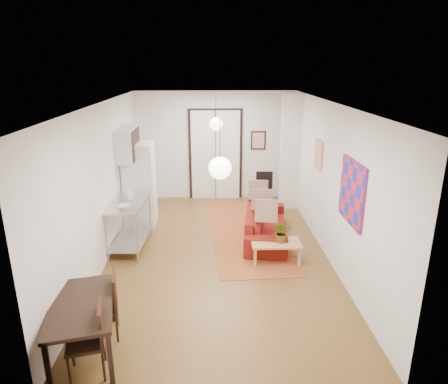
{
  "coord_description": "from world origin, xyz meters",
  "views": [
    {
      "loc": [
        -0.11,
        -7.09,
        3.56
      ],
      "look_at": [
        0.12,
        0.07,
        1.25
      ],
      "focal_mm": 32.0,
      "sensor_mm": 36.0,
      "label": 1
    }
  ],
  "objects_px": {
    "coffee_table": "(276,244)",
    "dining_chair_far": "(87,331)",
    "black_side_chair": "(263,183)",
    "dining_chair_near": "(102,298)",
    "dining_table": "(81,309)",
    "fridge": "(140,185)",
    "sofa": "(266,224)",
    "kitchen_counter": "(129,218)"
  },
  "relations": [
    {
      "from": "coffee_table",
      "to": "dining_chair_far",
      "type": "height_order",
      "value": "dining_chair_far"
    },
    {
      "from": "black_side_chair",
      "to": "dining_chair_near",
      "type": "bearing_deg",
      "value": 63.14
    },
    {
      "from": "dining_table",
      "to": "black_side_chair",
      "type": "distance_m",
      "value": 6.51
    },
    {
      "from": "fridge",
      "to": "dining_chair_near",
      "type": "distance_m",
      "value": 3.97
    },
    {
      "from": "sofa",
      "to": "dining_chair_far",
      "type": "bearing_deg",
      "value": 152.45
    },
    {
      "from": "dining_chair_near",
      "to": "black_side_chair",
      "type": "distance_m",
      "value": 6.05
    },
    {
      "from": "coffee_table",
      "to": "dining_chair_near",
      "type": "relative_size",
      "value": 1.01
    },
    {
      "from": "dining_chair_near",
      "to": "fridge",
      "type": "bearing_deg",
      "value": 169.09
    },
    {
      "from": "black_side_chair",
      "to": "dining_table",
      "type": "bearing_deg",
      "value": 63.92
    },
    {
      "from": "coffee_table",
      "to": "dining_chair_near",
      "type": "height_order",
      "value": "dining_chair_near"
    },
    {
      "from": "coffee_table",
      "to": "fridge",
      "type": "height_order",
      "value": "fridge"
    },
    {
      "from": "sofa",
      "to": "black_side_chair",
      "type": "distance_m",
      "value": 2.3
    },
    {
      "from": "dining_chair_far",
      "to": "sofa",
      "type": "bearing_deg",
      "value": 132.02
    },
    {
      "from": "black_side_chair",
      "to": "kitchen_counter",
      "type": "bearing_deg",
      "value": 43.27
    },
    {
      "from": "black_side_chair",
      "to": "sofa",
      "type": "bearing_deg",
      "value": 85.93
    },
    {
      "from": "fridge",
      "to": "black_side_chair",
      "type": "height_order",
      "value": "fridge"
    },
    {
      "from": "coffee_table",
      "to": "dining_chair_far",
      "type": "bearing_deg",
      "value": -135.12
    },
    {
      "from": "kitchen_counter",
      "to": "dining_chair_far",
      "type": "height_order",
      "value": "kitchen_counter"
    },
    {
      "from": "dining_chair_near",
      "to": "dining_chair_far",
      "type": "relative_size",
      "value": 1.0
    },
    {
      "from": "dining_chair_far",
      "to": "fridge",
      "type": "bearing_deg",
      "value": 168.8
    },
    {
      "from": "coffee_table",
      "to": "kitchen_counter",
      "type": "xyz_separation_m",
      "value": [
        -2.82,
        0.67,
        0.29
      ]
    },
    {
      "from": "coffee_table",
      "to": "dining_table",
      "type": "xyz_separation_m",
      "value": [
        -2.82,
        -2.42,
        0.3
      ]
    },
    {
      "from": "dining_table",
      "to": "dining_chair_far",
      "type": "bearing_deg",
      "value": -62.34
    },
    {
      "from": "dining_chair_near",
      "to": "dining_chair_far",
      "type": "bearing_deg",
      "value": -12.81
    },
    {
      "from": "sofa",
      "to": "fridge",
      "type": "height_order",
      "value": "fridge"
    },
    {
      "from": "dining_table",
      "to": "black_side_chair",
      "type": "relative_size",
      "value": 1.57
    },
    {
      "from": "dining_chair_near",
      "to": "sofa",
      "type": "bearing_deg",
      "value": 126.29
    },
    {
      "from": "dining_table",
      "to": "sofa",
      "type": "bearing_deg",
      "value": 51.48
    },
    {
      "from": "kitchen_counter",
      "to": "dining_chair_near",
      "type": "distance_m",
      "value": 2.65
    },
    {
      "from": "fridge",
      "to": "dining_chair_far",
      "type": "relative_size",
      "value": 2.08
    },
    {
      "from": "sofa",
      "to": "dining_chair_far",
      "type": "xyz_separation_m",
      "value": [
        -2.64,
        -3.75,
        0.21
      ]
    },
    {
      "from": "coffee_table",
      "to": "dining_table",
      "type": "bearing_deg",
      "value": -139.44
    },
    {
      "from": "fridge",
      "to": "dining_chair_far",
      "type": "distance_m",
      "value": 4.67
    },
    {
      "from": "fridge",
      "to": "black_side_chair",
      "type": "xyz_separation_m",
      "value": [
        2.99,
        1.38,
        -0.4
      ]
    },
    {
      "from": "sofa",
      "to": "dining_chair_near",
      "type": "bearing_deg",
      "value": 146.72
    },
    {
      "from": "dining_chair_near",
      "to": "coffee_table",
      "type": "bearing_deg",
      "value": 113.52
    },
    {
      "from": "dining_chair_far",
      "to": "dining_table",
      "type": "bearing_deg",
      "value": -165.15
    },
    {
      "from": "kitchen_counter",
      "to": "fridge",
      "type": "height_order",
      "value": "fridge"
    },
    {
      "from": "fridge",
      "to": "dining_chair_far",
      "type": "height_order",
      "value": "fridge"
    },
    {
      "from": "coffee_table",
      "to": "fridge",
      "type": "xyz_separation_m",
      "value": [
        -2.82,
        1.97,
        0.6
      ]
    },
    {
      "from": "kitchen_counter",
      "to": "dining_chair_near",
      "type": "xyz_separation_m",
      "value": [
        0.14,
        -2.64,
        -0.12
      ]
    },
    {
      "from": "coffee_table",
      "to": "dining_table",
      "type": "height_order",
      "value": "dining_table"
    }
  ]
}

